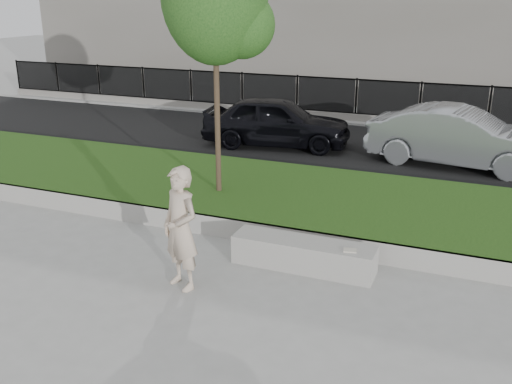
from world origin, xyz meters
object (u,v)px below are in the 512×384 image
at_px(stone_bench, 304,254).
at_px(book, 350,250).
at_px(man, 181,229).
at_px(car_dark, 277,121).
at_px(car_silver, 459,137).

xyz_separation_m(stone_bench, book, (0.80, -0.10, 0.26)).
xyz_separation_m(stone_bench, man, (-1.57, -1.34, 0.74)).
xyz_separation_m(man, car_dark, (-1.65, 8.74, -0.19)).
relative_size(man, book, 9.46).
relative_size(stone_bench, book, 11.58).
bearing_deg(car_silver, car_dark, 95.91).
bearing_deg(stone_bench, book, -7.37).
bearing_deg(book, stone_bench, 160.09).
bearing_deg(car_dark, car_silver, -99.91).
distance_m(stone_bench, man, 2.19).
distance_m(man, book, 2.71).
distance_m(stone_bench, car_silver, 7.52).
bearing_deg(man, stone_bench, 64.10).
height_order(stone_bench, man, man).
bearing_deg(stone_bench, man, -139.52).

